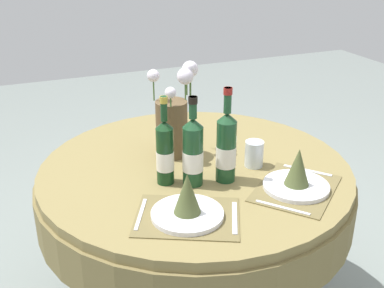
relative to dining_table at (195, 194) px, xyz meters
name	(u,v)px	position (x,y,z in m)	size (l,w,h in m)	color
dining_table	(195,194)	(0.00, 0.00, 0.00)	(1.27, 1.27, 0.73)	olive
place_setting_left	(187,205)	(-0.17, -0.34, 0.18)	(0.42, 0.38, 0.16)	brown
place_setting_right	(297,178)	(0.27, -0.32, 0.18)	(0.43, 0.42, 0.16)	brown
flower_vase	(174,117)	(-0.04, 0.13, 0.30)	(0.22, 0.16, 0.39)	brown
wine_bottle_left	(193,152)	(-0.07, -0.14, 0.26)	(0.08, 0.08, 0.34)	#194223
wine_bottle_centre	(165,152)	(-0.16, -0.09, 0.26)	(0.07, 0.07, 0.34)	#143819
wine_bottle_right	(226,147)	(0.06, -0.16, 0.27)	(0.08, 0.08, 0.36)	#194223
tumbler_near_right	(254,154)	(0.22, -0.09, 0.19)	(0.07, 0.07, 0.11)	silver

